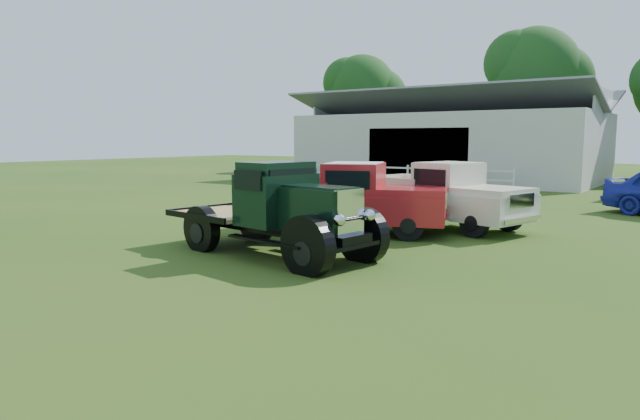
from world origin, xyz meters
The scene contains 8 objects.
ground centered at (0.00, 0.00, 0.00)m, with size 120.00×120.00×0.00m, color #224611.
shed_left centered at (-7.00, 26.00, 2.80)m, with size 18.80×10.20×5.60m, color silver, non-canonical shape.
fence_rail centered at (-8.00, 20.00, 0.60)m, with size 14.20×0.16×1.20m, color white, non-canonical shape.
tree_a centered at (-18.00, 33.00, 5.25)m, with size 6.30×6.30×10.50m, color #195316, non-canonical shape.
tree_b centered at (-4.00, 34.00, 5.75)m, with size 6.90×6.90×11.50m, color #195316, non-canonical shape.
vintage_flatbed centered at (-0.69, 0.60, 1.08)m, with size 5.45×2.16×2.16m, color black, non-canonical shape.
red_pickup centered at (-0.91, 4.25, 1.02)m, with size 5.57×2.14×2.03m, color red, non-canonical shape.
white_pickup centered at (0.88, 6.79, 0.97)m, with size 5.28×2.05×1.94m, color beige, non-canonical shape.
Camera 1 is at (7.71, -9.38, 2.67)m, focal length 32.00 mm.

